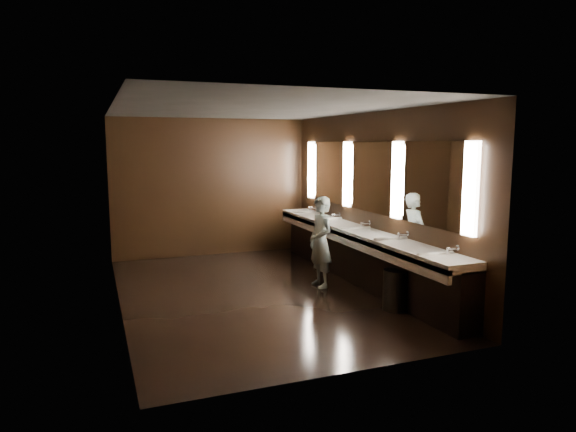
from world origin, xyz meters
The scene contains 10 objects.
floor centered at (0.00, 0.00, 0.00)m, with size 6.00×6.00×0.00m, color black.
ceiling centered at (0.00, 0.00, 2.80)m, with size 4.00×6.00×0.02m, color #2D2D2B.
wall_back centered at (0.00, 3.00, 1.40)m, with size 4.00×0.02×2.80m, color black.
wall_front centered at (0.00, -3.00, 1.40)m, with size 4.00×0.02×2.80m, color black.
wall_left centered at (-2.00, 0.00, 1.40)m, with size 0.02×6.00×2.80m, color black.
wall_right centered at (2.00, 0.00, 1.40)m, with size 0.02×6.00×2.80m, color black.
sink_counter centered at (1.79, 0.00, 0.50)m, with size 0.55×5.40×1.01m.
mirror_band centered at (1.98, 0.00, 1.75)m, with size 0.06×5.03×1.15m.
person centered at (1.08, -0.02, 0.73)m, with size 0.53×0.35×1.46m, color #99C5E5.
trash_bin centered at (1.58, -1.47, 0.28)m, with size 0.37×0.37×0.57m, color black.
Camera 1 is at (-2.29, -7.36, 2.29)m, focal length 32.00 mm.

